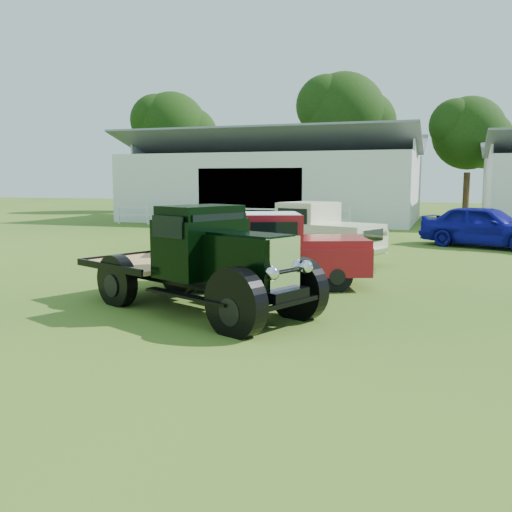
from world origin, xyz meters
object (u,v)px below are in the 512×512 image
(vintage_flatbed, at_px, (198,258))
(misc_car_blue, at_px, (485,226))
(red_pickup, at_px, (268,249))
(white_pickup, at_px, (306,232))

(vintage_flatbed, bearing_deg, misc_car_blue, 89.69)
(red_pickup, bearing_deg, vintage_flatbed, -121.04)
(white_pickup, distance_m, misc_car_blue, 8.27)
(red_pickup, height_order, white_pickup, white_pickup)
(vintage_flatbed, height_order, red_pickup, vintage_flatbed)
(white_pickup, bearing_deg, vintage_flatbed, -70.53)
(vintage_flatbed, relative_size, white_pickup, 1.05)
(red_pickup, xyz_separation_m, white_pickup, (-0.18, 4.63, 0.02))
(vintage_flatbed, distance_m, white_pickup, 7.62)
(red_pickup, relative_size, misc_car_blue, 1.04)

